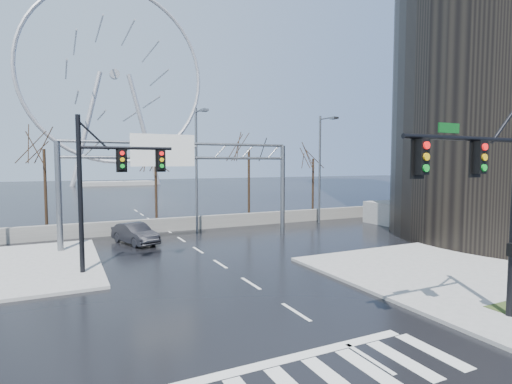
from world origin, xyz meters
TOP-DOWN VIEW (x-y plane):
  - ground at (0.00, 0.00)m, footprint 260.00×260.00m
  - sidewalk_right_ext at (10.00, 2.00)m, footprint 12.00×10.00m
  - barrier_wall at (0.00, 20.00)m, footprint 52.00×0.50m
  - signal_mast_near at (5.14, -4.04)m, footprint 5.52×0.41m
  - signal_mast_far at (-5.87, 8.96)m, footprint 4.72×0.41m
  - sign_gantry at (-0.38, 14.96)m, footprint 16.36×0.40m
  - streetlight_mid at (2.00, 18.16)m, footprint 0.50×2.55m
  - streetlight_right at (14.00, 18.16)m, footprint 0.50×2.55m
  - tree_left at (-9.00, 23.50)m, footprint 3.75×3.75m
  - tree_center at (0.00, 24.50)m, footprint 3.25×3.25m
  - tree_right at (9.00, 23.50)m, footprint 3.90×3.90m
  - tree_far_right at (17.00, 24.00)m, footprint 3.40×3.40m
  - ferris_wheel at (5.00, 95.00)m, footprint 45.00×6.00m
  - car at (-3.32, 15.88)m, footprint 2.85×4.64m

SIDE VIEW (x-z plane):
  - ground at x=0.00m, z-range 0.00..0.00m
  - sidewalk_right_ext at x=10.00m, z-range 0.00..0.15m
  - barrier_wall at x=0.00m, z-range 0.00..1.10m
  - car at x=-3.32m, z-range 0.00..1.45m
  - signal_mast_far at x=-5.87m, z-range 0.83..8.83m
  - signal_mast_near at x=5.14m, z-range 0.87..8.87m
  - tree_center at x=0.00m, z-range 1.92..8.42m
  - sign_gantry at x=-0.38m, z-range 1.38..8.98m
  - tree_far_right at x=17.00m, z-range 2.01..8.81m
  - streetlight_mid at x=2.00m, z-range 0.89..10.89m
  - streetlight_right at x=14.00m, z-range 0.89..10.89m
  - tree_left at x=-9.00m, z-range 2.23..9.73m
  - tree_right at x=9.00m, z-range 2.32..10.12m
  - ferris_wheel at x=5.00m, z-range 0.68..51.59m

